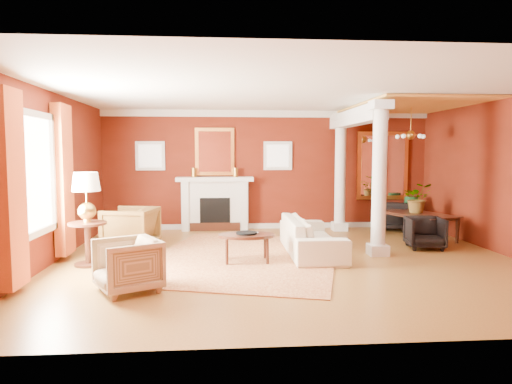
{
  "coord_description": "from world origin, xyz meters",
  "views": [
    {
      "loc": [
        -1.16,
        -7.72,
        1.86
      ],
      "look_at": [
        -0.51,
        0.62,
        1.15
      ],
      "focal_mm": 32.0,
      "sensor_mm": 36.0,
      "label": 1
    }
  ],
  "objects": [
    {
      "name": "ground",
      "position": [
        0.0,
        0.0,
        0.0
      ],
      "size": [
        8.0,
        8.0,
        0.0
      ],
      "primitive_type": "plane",
      "color": "brown",
      "rests_on": "ground"
    },
    {
      "name": "room_shell",
      "position": [
        0.0,
        0.0,
        2.02
      ],
      "size": [
        8.04,
        7.04,
        2.92
      ],
      "color": "#601A0D",
      "rests_on": "ground"
    },
    {
      "name": "fireplace",
      "position": [
        -1.3,
        3.32,
        0.65
      ],
      "size": [
        1.85,
        0.42,
        1.29
      ],
      "color": "silver",
      "rests_on": "ground"
    },
    {
      "name": "overmantel_mirror",
      "position": [
        -1.3,
        3.45,
        1.9
      ],
      "size": [
        0.95,
        0.07,
        1.15
      ],
      "color": "gold",
      "rests_on": "fireplace"
    },
    {
      "name": "flank_window_left",
      "position": [
        -2.85,
        3.46,
        1.8
      ],
      "size": [
        0.7,
        0.07,
        0.7
      ],
      "color": "silver",
      "rests_on": "room_shell"
    },
    {
      "name": "flank_window_right",
      "position": [
        0.25,
        3.46,
        1.8
      ],
      "size": [
        0.7,
        0.07,
        0.7
      ],
      "color": "silver",
      "rests_on": "room_shell"
    },
    {
      "name": "left_window",
      "position": [
        -3.89,
        -0.6,
        1.42
      ],
      "size": [
        0.21,
        2.55,
        2.6
      ],
      "color": "white",
      "rests_on": "room_shell"
    },
    {
      "name": "column_front",
      "position": [
        1.7,
        0.3,
        1.43
      ],
      "size": [
        0.36,
        0.36,
        2.8
      ],
      "color": "silver",
      "rests_on": "ground"
    },
    {
      "name": "column_back",
      "position": [
        1.7,
        3.0,
        1.43
      ],
      "size": [
        0.36,
        0.36,
        2.8
      ],
      "color": "silver",
      "rests_on": "ground"
    },
    {
      "name": "header_beam",
      "position": [
        1.7,
        1.9,
        2.62
      ],
      "size": [
        0.3,
        3.2,
        0.32
      ],
      "primitive_type": "cube",
      "color": "silver",
      "rests_on": "column_front"
    },
    {
      "name": "amber_ceiling",
      "position": [
        2.85,
        1.75,
        2.87
      ],
      "size": [
        2.3,
        3.4,
        0.04
      ],
      "primitive_type": "cube",
      "color": "gold",
      "rests_on": "room_shell"
    },
    {
      "name": "dining_mirror",
      "position": [
        2.9,
        3.45,
        1.55
      ],
      "size": [
        1.3,
        0.07,
        1.7
      ],
      "color": "gold",
      "rests_on": "room_shell"
    },
    {
      "name": "chandelier",
      "position": [
        2.9,
        1.8,
        2.25
      ],
      "size": [
        0.6,
        0.62,
        0.75
      ],
      "color": "gold",
      "rests_on": "room_shell"
    },
    {
      "name": "crown_trim",
      "position": [
        0.0,
        3.46,
        2.82
      ],
      "size": [
        8.0,
        0.08,
        0.16
      ],
      "primitive_type": "cube",
      "color": "silver",
      "rests_on": "room_shell"
    },
    {
      "name": "base_trim",
      "position": [
        0.0,
        3.46,
        0.06
      ],
      "size": [
        8.0,
        0.08,
        0.12
      ],
      "primitive_type": "cube",
      "color": "silver",
      "rests_on": "ground"
    },
    {
      "name": "rug",
      "position": [
        -0.75,
        0.31,
        0.01
      ],
      "size": [
        4.26,
        5.0,
        0.02
      ],
      "primitive_type": "cube",
      "rotation": [
        0.0,
        0.0,
        -0.28
      ],
      "color": "maroon",
      "rests_on": "ground"
    },
    {
      "name": "sofa",
      "position": [
        0.51,
        0.52,
        0.45
      ],
      "size": [
        0.69,
        2.3,
        0.9
      ],
      "primitive_type": "imported",
      "rotation": [
        0.0,
        0.0,
        1.56
      ],
      "color": "beige",
      "rests_on": "ground"
    },
    {
      "name": "armchair_leopard",
      "position": [
        -2.9,
        1.13,
        0.46
      ],
      "size": [
        1.01,
        1.05,
        0.92
      ],
      "primitive_type": "imported",
      "rotation": [
        0.0,
        0.0,
        -1.79
      ],
      "color": "black",
      "rests_on": "ground"
    },
    {
      "name": "armchair_stripe",
      "position": [
        -2.42,
        -1.58,
        0.4
      ],
      "size": [
        1.0,
        1.02,
        0.79
      ],
      "primitive_type": "imported",
      "rotation": [
        0.0,
        0.0,
        -1.06
      ],
      "color": "tan",
      "rests_on": "ground"
    },
    {
      "name": "coffee_table",
      "position": [
        -0.73,
        -0.06,
        0.44
      ],
      "size": [
        0.97,
        0.97,
        0.49
      ],
      "rotation": [
        0.0,
        0.0,
        0.24
      ],
      "color": "black",
      "rests_on": "ground"
    },
    {
      "name": "coffee_book",
      "position": [
        -0.69,
        0.01,
        0.59
      ],
      "size": [
        0.14,
        0.1,
        0.21
      ],
      "primitive_type": "imported",
      "rotation": [
        0.0,
        0.0,
        0.59
      ],
      "color": "black",
      "rests_on": "coffee_table"
    },
    {
      "name": "side_table",
      "position": [
        -3.37,
        -0.06,
        1.05
      ],
      "size": [
        0.62,
        0.62,
        1.55
      ],
      "rotation": [
        0.0,
        0.0,
        0.34
      ],
      "color": "black",
      "rests_on": "ground"
    },
    {
      "name": "dining_table",
      "position": [
        3.17,
        1.82,
        0.44
      ],
      "size": [
        1.06,
        1.68,
        0.89
      ],
      "primitive_type": "imported",
      "rotation": [
        0.0,
        0.0,
        1.91
      ],
      "color": "black",
      "rests_on": "ground"
    },
    {
      "name": "dining_chair_near",
      "position": [
        2.82,
        0.8,
        0.34
      ],
      "size": [
        0.75,
        0.72,
        0.69
      ],
      "primitive_type": "imported",
      "rotation": [
        0.0,
        0.0,
        -0.15
      ],
      "color": "black",
      "rests_on": "ground"
    },
    {
      "name": "dining_chair_far",
      "position": [
        2.96,
        2.99,
        0.39
      ],
      "size": [
        0.94,
        0.91,
        0.78
      ],
      "primitive_type": "imported",
      "rotation": [
        0.0,
        0.0,
        2.82
      ],
      "color": "black",
      "rests_on": "ground"
    },
    {
      "name": "green_urn",
      "position": [
        3.42,
        2.89,
        0.33
      ],
      "size": [
        0.35,
        0.35,
        0.83
      ],
      "color": "#154320",
      "rests_on": "ground"
    },
    {
      "name": "potted_plant",
      "position": [
        3.13,
        1.88,
        1.14
      ],
      "size": [
        0.74,
        0.79,
        0.51
      ],
      "primitive_type": "imported",
      "rotation": [
        0.0,
        0.0,
        -0.27
      ],
      "color": "#26591E",
      "rests_on": "dining_table"
    }
  ]
}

